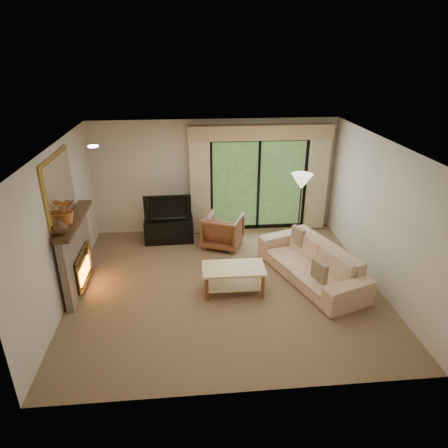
{
  "coord_description": "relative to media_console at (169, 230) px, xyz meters",
  "views": [
    {
      "loc": [
        -0.61,
        -6.23,
        4.03
      ],
      "look_at": [
        0.0,
        0.3,
        1.1
      ],
      "focal_mm": 32.0,
      "sensor_mm": 36.0,
      "label": 1
    }
  ],
  "objects": [
    {
      "name": "tv",
      "position": [
        0.0,
        0.0,
        0.56
      ],
      "size": [
        1.02,
        0.16,
        0.59
      ],
      "primitive_type": "imported",
      "rotation": [
        0.0,
        0.0,
        0.02
      ],
      "color": "black",
      "rests_on": "media_console"
    },
    {
      "name": "curtain_left",
      "position": [
        0.73,
        0.39,
        0.93
      ],
      "size": [
        0.45,
        0.18,
        2.35
      ],
      "primitive_type": "cube",
      "color": "#C8B88E",
      "rests_on": "floor"
    },
    {
      "name": "floor_lamp",
      "position": [
        2.79,
        -0.54,
        0.56
      ],
      "size": [
        0.54,
        0.54,
        1.65
      ],
      "primitive_type": null,
      "rotation": [
        0.0,
        0.0,
        0.26
      ],
      "color": "beige",
      "rests_on": "floor"
    },
    {
      "name": "armchair",
      "position": [
        1.18,
        -0.36,
        0.09
      ],
      "size": [
        1.02,
        1.03,
        0.72
      ],
      "primitive_type": "imported",
      "rotation": [
        0.0,
        0.0,
        2.75
      ],
      "color": "brown",
      "rests_on": "floor"
    },
    {
      "name": "pillow_far",
      "position": [
        2.61,
        -1.19,
        0.3
      ],
      "size": [
        0.2,
        0.36,
        0.35
      ],
      "primitive_type": "cube",
      "rotation": [
        0.0,
        0.0,
        0.34
      ],
      "color": "#503122",
      "rests_on": "sofa"
    },
    {
      "name": "curtain_right",
      "position": [
        3.43,
        0.39,
        0.93
      ],
      "size": [
        0.45,
        0.18,
        2.35
      ],
      "primitive_type": "cube",
      "color": "#C8B88E",
      "rests_on": "floor"
    },
    {
      "name": "wall_right",
      "position": [
        3.83,
        -1.95,
        1.03
      ],
      "size": [
        0.0,
        5.0,
        5.0
      ],
      "primitive_type": "plane",
      "rotation": [
        1.57,
        0.0,
        -1.57
      ],
      "color": "beige",
      "rests_on": "ground"
    },
    {
      "name": "wall_back",
      "position": [
        1.08,
        0.55,
        1.03
      ],
      "size": [
        5.0,
        0.0,
        5.0
      ],
      "primitive_type": "plane",
      "rotation": [
        1.57,
        0.0,
        0.0
      ],
      "color": "beige",
      "rests_on": "ground"
    },
    {
      "name": "vase",
      "position": [
        -1.53,
        -2.39,
        1.23
      ],
      "size": [
        0.3,
        0.3,
        0.26
      ],
      "primitive_type": "imported",
      "rotation": [
        0.0,
        0.0,
        0.22
      ],
      "color": "#3C2818",
      "rests_on": "fireplace"
    },
    {
      "name": "coffee_table",
      "position": [
        1.2,
        -2.16,
        -0.02
      ],
      "size": [
        1.1,
        0.62,
        0.49
      ],
      "primitive_type": null,
      "rotation": [
        0.0,
        0.0,
        -0.01
      ],
      "color": "#F5D58C",
      "rests_on": "floor"
    },
    {
      "name": "floor",
      "position": [
        1.08,
        -1.95,
        -0.27
      ],
      "size": [
        5.5,
        5.5,
        0.0
      ],
      "primitive_type": "plane",
      "color": "brown",
      "rests_on": "ground"
    },
    {
      "name": "media_console",
      "position": [
        0.0,
        0.0,
        0.0
      ],
      "size": [
        1.08,
        0.51,
        0.54
      ],
      "primitive_type": "cube",
      "rotation": [
        0.0,
        0.0,
        0.02
      ],
      "color": "black",
      "rests_on": "floor"
    },
    {
      "name": "cornice",
      "position": [
        2.08,
        0.41,
        2.05
      ],
      "size": [
        3.2,
        0.24,
        0.32
      ],
      "primitive_type": "cube",
      "color": "tan",
      "rests_on": "wall_back"
    },
    {
      "name": "sofa",
      "position": [
        2.69,
        -1.88,
        0.08
      ],
      "size": [
        1.67,
        2.55,
        0.69
      ],
      "primitive_type": "imported",
      "rotation": [
        0.0,
        0.0,
        -1.23
      ],
      "color": "tan",
      "rests_on": "floor"
    },
    {
      "name": "sliding_door",
      "position": [
        2.08,
        0.5,
        0.83
      ],
      "size": [
        2.26,
        0.1,
        2.16
      ],
      "primitive_type": null,
      "color": "black",
      "rests_on": "floor"
    },
    {
      "name": "mirror",
      "position": [
        -1.63,
        -1.75,
        1.68
      ],
      "size": [
        0.07,
        1.45,
        1.02
      ],
      "primitive_type": null,
      "color": "#B79133",
      "rests_on": "wall_left"
    },
    {
      "name": "wall_front",
      "position": [
        1.08,
        -4.45,
        1.03
      ],
      "size": [
        5.0,
        0.0,
        5.0
      ],
      "primitive_type": "plane",
      "rotation": [
        -1.57,
        0.0,
        0.0
      ],
      "color": "beige",
      "rests_on": "ground"
    },
    {
      "name": "wall_left",
      "position": [
        -1.67,
        -1.95,
        1.03
      ],
      "size": [
        0.0,
        5.0,
        5.0
      ],
      "primitive_type": "plane",
      "rotation": [
        1.57,
        0.0,
        1.57
      ],
      "color": "beige",
      "rests_on": "ground"
    },
    {
      "name": "pillow_near",
      "position": [
        2.61,
        -2.56,
        0.3
      ],
      "size": [
        0.2,
        0.35,
        0.34
      ],
      "primitive_type": "cube",
      "rotation": [
        0.0,
        0.0,
        0.34
      ],
      "color": "#503122",
      "rests_on": "sofa"
    },
    {
      "name": "ceiling",
      "position": [
        1.08,
        -1.95,
        2.33
      ],
      "size": [
        5.5,
        5.5,
        0.0
      ],
      "primitive_type": "plane",
      "rotation": [
        3.14,
        0.0,
        0.0
      ],
      "color": "white",
      "rests_on": "ground"
    },
    {
      "name": "fireplace",
      "position": [
        -1.55,
        -1.75,
        0.42
      ],
      "size": [
        0.24,
        1.7,
        1.37
      ],
      "primitive_type": null,
      "color": "slate",
      "rests_on": "floor"
    },
    {
      "name": "branches",
      "position": [
        -1.53,
        -1.98,
        1.34
      ],
      "size": [
        0.48,
        0.44,
        0.47
      ],
      "primitive_type": "imported",
      "rotation": [
        0.0,
        0.0,
        -0.18
      ],
      "color": "#BD6A2C",
      "rests_on": "fireplace"
    }
  ]
}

